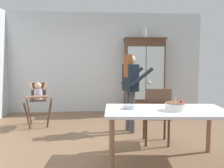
% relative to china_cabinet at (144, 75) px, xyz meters
% --- Properties ---
extents(ground_plane, '(6.24, 6.24, 0.00)m').
position_rel_china_cabinet_xyz_m(ground_plane, '(-1.04, -2.37, -1.01)').
color(ground_plane, brown).
extents(wall_back, '(5.32, 0.06, 2.70)m').
position_rel_china_cabinet_xyz_m(wall_back, '(-1.04, 0.26, 0.34)').
color(wall_back, silver).
rests_on(wall_back, ground_plane).
extents(china_cabinet, '(1.10, 0.48, 2.01)m').
position_rel_china_cabinet_xyz_m(china_cabinet, '(0.00, 0.00, 0.00)').
color(china_cabinet, '#4C3323').
rests_on(china_cabinet, ground_plane).
extents(ceramic_vase, '(0.13, 0.13, 0.27)m').
position_rel_china_cabinet_xyz_m(ceramic_vase, '(-0.01, 0.00, 1.12)').
color(ceramic_vase, '#B2B7B2').
rests_on(ceramic_vase, china_cabinet).
extents(high_chair_with_toddler, '(0.66, 0.75, 0.95)m').
position_rel_china_cabinet_xyz_m(high_chair_with_toddler, '(-2.55, -1.17, -0.36)').
color(high_chair_with_toddler, '#4C3323').
rests_on(high_chair_with_toddler, ground_plane).
extents(adult_person, '(0.61, 0.59, 1.53)m').
position_rel_china_cabinet_xyz_m(adult_person, '(-0.64, -1.74, -0.04)').
color(adult_person, '#47474C').
rests_on(adult_person, ground_plane).
extents(dining_table, '(1.74, 1.00, 0.74)m').
position_rel_china_cabinet_xyz_m(dining_table, '(-0.37, -3.17, -0.36)').
color(dining_table, silver).
rests_on(dining_table, ground_plane).
extents(birthday_cake, '(0.28, 0.28, 0.19)m').
position_rel_china_cabinet_xyz_m(birthday_cake, '(-0.26, -3.24, -0.22)').
color(birthday_cake, white).
rests_on(birthday_cake, dining_table).
extents(serving_bowl, '(0.18, 0.18, 0.05)m').
position_rel_china_cabinet_xyz_m(serving_bowl, '(-0.86, -3.08, -0.24)').
color(serving_bowl, '#B2BCC6').
rests_on(serving_bowl, dining_table).
extents(dining_chair_far_side, '(0.49, 0.49, 0.96)m').
position_rel_china_cabinet_xyz_m(dining_chair_far_side, '(-0.32, -2.53, -0.45)').
color(dining_chair_far_side, '#4C3323').
rests_on(dining_chair_far_side, ground_plane).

